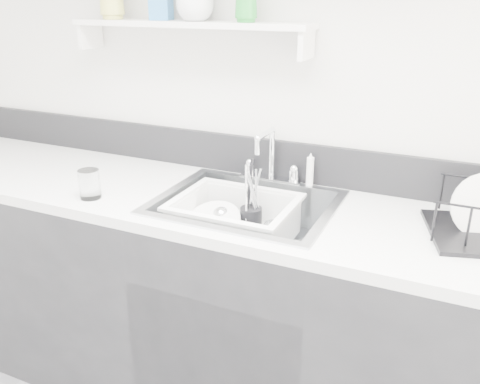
% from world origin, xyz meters
% --- Properties ---
extents(counter_run, '(3.20, 0.62, 0.92)m').
position_xyz_m(counter_run, '(0.00, 1.19, 0.46)').
color(counter_run, black).
rests_on(counter_run, ground).
extents(backsplash, '(3.20, 0.02, 0.16)m').
position_xyz_m(backsplash, '(0.00, 1.49, 1.00)').
color(backsplash, black).
rests_on(backsplash, counter_run).
extents(sink, '(0.64, 0.52, 0.20)m').
position_xyz_m(sink, '(0.00, 1.19, 0.83)').
color(sink, silver).
rests_on(sink, counter_run).
extents(faucet, '(0.26, 0.18, 0.23)m').
position_xyz_m(faucet, '(0.00, 1.44, 0.98)').
color(faucet, silver).
rests_on(faucet, counter_run).
extents(side_sprayer, '(0.03, 0.03, 0.14)m').
position_xyz_m(side_sprayer, '(0.16, 1.44, 0.99)').
color(side_sprayer, white).
rests_on(side_sprayer, counter_run).
extents(wall_shelf, '(1.00, 0.16, 0.12)m').
position_xyz_m(wall_shelf, '(-0.35, 1.42, 1.51)').
color(wall_shelf, silver).
rests_on(wall_shelf, room_shell).
extents(wash_tub, '(0.52, 0.46, 0.17)m').
position_xyz_m(wash_tub, '(-0.04, 1.19, 0.84)').
color(wash_tub, white).
rests_on(wash_tub, sink).
extents(plate_stack, '(0.27, 0.26, 0.10)m').
position_xyz_m(plate_stack, '(-0.12, 1.18, 0.80)').
color(plate_stack, white).
rests_on(plate_stack, wash_tub).
extents(utensil_cup, '(0.08, 0.08, 0.28)m').
position_xyz_m(utensil_cup, '(-0.01, 1.26, 0.83)').
color(utensil_cup, black).
rests_on(utensil_cup, wash_tub).
extents(ladle, '(0.25, 0.29, 0.08)m').
position_xyz_m(ladle, '(-0.08, 1.17, 0.81)').
color(ladle, silver).
rests_on(ladle, wash_tub).
extents(tumbler_in_tub, '(0.07, 0.07, 0.09)m').
position_xyz_m(tumbler_in_tub, '(0.11, 1.19, 0.81)').
color(tumbler_in_tub, white).
rests_on(tumbler_in_tub, wash_tub).
extents(tumbler_counter, '(0.08, 0.08, 0.11)m').
position_xyz_m(tumbler_counter, '(-0.54, 1.00, 0.97)').
color(tumbler_counter, white).
rests_on(tumbler_counter, counter_run).
extents(bowl_small, '(0.11, 0.11, 0.03)m').
position_xyz_m(bowl_small, '(0.10, 1.10, 0.78)').
color(bowl_small, white).
rests_on(bowl_small, wash_tub).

